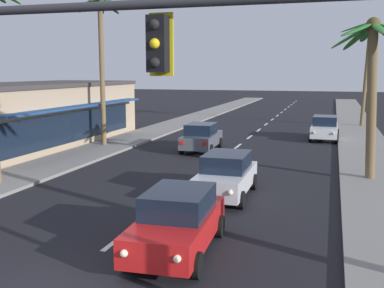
% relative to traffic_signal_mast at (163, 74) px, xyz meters
% --- Properties ---
extents(sidewalk_right, '(3.20, 110.00, 0.14)m').
position_rel_traffic_signal_mast_xyz_m(sidewalk_right, '(4.74, 20.49, -4.68)').
color(sidewalk_right, gray).
rests_on(sidewalk_right, ground).
extents(sidewalk_left, '(3.20, 110.00, 0.14)m').
position_rel_traffic_signal_mast_xyz_m(sidewalk_left, '(-10.86, 20.49, -4.68)').
color(sidewalk_left, gray).
rests_on(sidewalk_left, ground).
extents(lane_markings, '(4.28, 89.54, 0.01)m').
position_rel_traffic_signal_mast_xyz_m(lane_markings, '(-2.60, 20.79, -4.75)').
color(lane_markings, silver).
rests_on(lane_markings, ground).
extents(traffic_signal_mast, '(11.56, 0.41, 6.69)m').
position_rel_traffic_signal_mast_xyz_m(traffic_signal_mast, '(0.00, 0.00, 0.00)').
color(traffic_signal_mast, '#2D2D33').
rests_on(traffic_signal_mast, ground).
extents(sedan_lead_at_stop_bar, '(2.11, 4.51, 1.68)m').
position_rel_traffic_signal_mast_xyz_m(sedan_lead_at_stop_bar, '(-1.11, 3.96, -3.90)').
color(sedan_lead_at_stop_bar, red).
rests_on(sedan_lead_at_stop_bar, ground).
extents(sedan_third_in_queue, '(1.97, 4.46, 1.68)m').
position_rel_traffic_signal_mast_xyz_m(sedan_third_in_queue, '(-1.11, 9.76, -3.90)').
color(sedan_third_in_queue, silver).
rests_on(sedan_third_in_queue, ground).
extents(sedan_oncoming_far, '(2.09, 4.51, 1.68)m').
position_rel_traffic_signal_mast_xyz_m(sedan_oncoming_far, '(-4.84, 19.52, -3.90)').
color(sedan_oncoming_far, '#4C515B').
rests_on(sedan_oncoming_far, ground).
extents(sedan_parked_nearest_kerb, '(2.00, 4.47, 1.68)m').
position_rel_traffic_signal_mast_xyz_m(sedan_parked_nearest_kerb, '(2.23, 26.50, -3.90)').
color(sedan_parked_nearest_kerb, silver).
rests_on(sedan_parked_nearest_kerb, ground).
extents(palm_left_third, '(3.35, 3.38, 9.50)m').
position_rel_traffic_signal_mast_xyz_m(palm_left_third, '(-11.29, 19.24, 2.27)').
color(palm_left_third, brown).
rests_on(palm_left_third, ground).
extents(palm_right_second, '(3.66, 3.81, 7.06)m').
position_rel_traffic_signal_mast_xyz_m(palm_right_second, '(4.26, 14.13, 0.12)').
color(palm_right_second, brown).
rests_on(palm_right_second, ground).
extents(palm_right_farthest, '(4.72, 4.23, 9.15)m').
position_rel_traffic_signal_mast_xyz_m(palm_right_farthest, '(5.37, 35.27, 1.94)').
color(palm_right_farthest, brown).
rests_on(palm_right_farthest, ground).
extents(storefront_strip_left, '(7.52, 18.03, 4.07)m').
position_rel_traffic_signal_mast_xyz_m(storefront_strip_left, '(-15.75, 18.05, -2.71)').
color(storefront_strip_left, tan).
rests_on(storefront_strip_left, ground).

